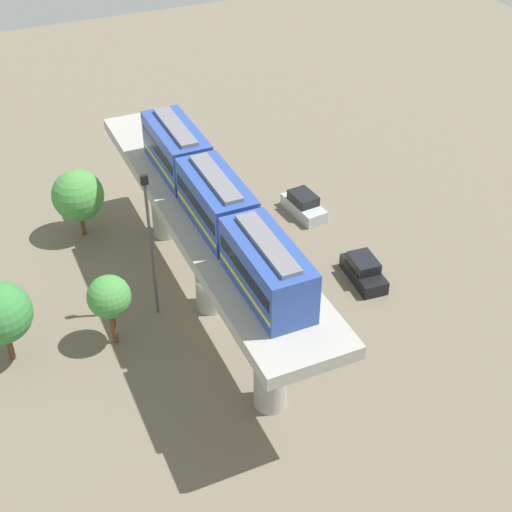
{
  "coord_description": "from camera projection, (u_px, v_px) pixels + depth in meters",
  "views": [
    {
      "loc": [
        -12.47,
        -35.16,
        31.93
      ],
      "look_at": [
        2.5,
        -1.84,
        4.71
      ],
      "focal_mm": 51.1,
      "sensor_mm": 36.0,
      "label": 1
    }
  ],
  "objects": [
    {
      "name": "viaduct",
      "position": [
        207.0,
        234.0,
        45.35
      ],
      "size": [
        5.2,
        28.85,
        7.86
      ],
      "color": "#A8A59E",
      "rests_on": "ground"
    },
    {
      "name": "signal_post",
      "position": [
        151.0,
        241.0,
        45.04
      ],
      "size": [
        0.44,
        0.28,
        10.46
      ],
      "color": "#4C4C51",
      "rests_on": "ground"
    },
    {
      "name": "tree_near_viaduct",
      "position": [
        109.0,
        297.0,
        43.96
      ],
      "size": [
        2.7,
        2.7,
        5.06
      ],
      "color": "brown",
      "rests_on": "ground"
    },
    {
      "name": "ground_plane",
      "position": [
        211.0,
        306.0,
        48.9
      ],
      "size": [
        120.0,
        120.0,
        0.0
      ],
      "primitive_type": "plane",
      "color": "#706654"
    },
    {
      "name": "parked_car_silver",
      "position": [
        304.0,
        205.0,
        57.58
      ],
      "size": [
        2.19,
        4.35,
        1.76
      ],
      "rotation": [
        0.0,
        0.0,
        0.1
      ],
      "color": "#B2B5BA",
      "rests_on": "ground"
    },
    {
      "name": "tree_mid_lot",
      "position": [
        78.0,
        195.0,
        53.66
      ],
      "size": [
        3.85,
        3.85,
        5.4
      ],
      "color": "brown",
      "rests_on": "ground"
    },
    {
      "name": "parked_car_black",
      "position": [
        364.0,
        271.0,
        50.8
      ],
      "size": [
        2.16,
        4.34,
        1.76
      ],
      "rotation": [
        0.0,
        0.0,
        -0.09
      ],
      "color": "black",
      "rests_on": "ground"
    },
    {
      "name": "train",
      "position": [
        216.0,
        202.0,
        41.94
      ],
      "size": [
        2.64,
        20.5,
        3.24
      ],
      "color": "#2D4CA5",
      "rests_on": "viaduct"
    },
    {
      "name": "tree_far_corner",
      "position": [
        1.0,
        313.0,
        42.75
      ],
      "size": [
        3.73,
        3.73,
        5.58
      ],
      "color": "brown",
      "rests_on": "ground"
    }
  ]
}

